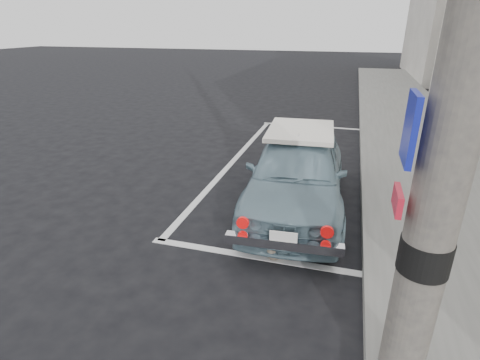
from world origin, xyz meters
name	(u,v)px	position (x,y,z in m)	size (l,w,h in m)	color
ground	(233,233)	(0.00, 0.00, 0.00)	(80.00, 80.00, 0.00)	black
sidewalk	(447,198)	(3.20, 2.00, 0.07)	(2.80, 40.00, 0.15)	slate
building_far	(456,0)	(6.35, 20.00, 4.00)	(3.50, 10.00, 8.00)	#ADA79D
pline_rear	(258,257)	(0.50, -0.50, 0.00)	(3.00, 0.12, 0.01)	silver
pline_front	(314,126)	(0.50, 6.50, 0.00)	(3.00, 0.12, 0.01)	silver
pline_side	(234,160)	(-0.90, 3.00, 0.00)	(0.12, 7.00, 0.01)	silver
retro_coupe	(297,170)	(0.74, 1.12, 0.64)	(1.72, 3.80, 1.26)	#71909F
cat	(276,250)	(0.72, -0.46, 0.12)	(0.28, 0.48, 0.26)	#6D5D53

